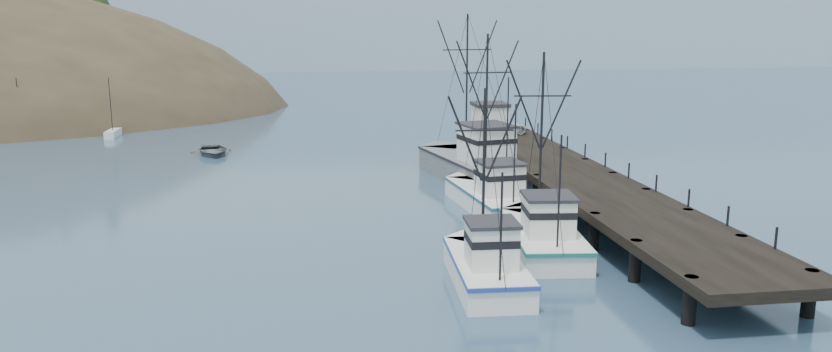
% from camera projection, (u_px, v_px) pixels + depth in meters
% --- Properties ---
extents(ground, '(400.00, 400.00, 0.00)m').
position_uv_depth(ground, '(393.00, 303.00, 31.79)').
color(ground, navy).
rests_on(ground, ground).
extents(pier, '(6.00, 44.00, 2.00)m').
position_uv_depth(pier, '(575.00, 178.00, 48.93)').
color(pier, black).
rests_on(pier, ground).
extents(distant_ridge, '(360.00, 40.00, 26.00)m').
position_uv_depth(distant_ridge, '(357.00, 67.00, 197.86)').
color(distant_ridge, '#9EB2C6').
rests_on(distant_ridge, ground).
extents(distant_ridge_far, '(180.00, 25.00, 18.00)m').
position_uv_depth(distant_ridge_far, '(173.00, 65.00, 205.29)').
color(distant_ridge_far, silver).
rests_on(distant_ridge_far, ground).
extents(moored_sailboats, '(22.17, 15.34, 6.35)m').
position_uv_depth(moored_sailboats, '(16.00, 131.00, 79.72)').
color(moored_sailboats, white).
rests_on(moored_sailboats, ground).
extents(trawler_near, '(4.34, 10.44, 10.64)m').
position_uv_depth(trawler_near, '(542.00, 234.00, 39.10)').
color(trawler_near, white).
rests_on(trawler_near, ground).
extents(trawler_mid, '(3.39, 9.01, 9.25)m').
position_uv_depth(trawler_mid, '(485.00, 266.00, 34.07)').
color(trawler_mid, white).
rests_on(trawler_mid, ground).
extents(trawler_far, '(4.63, 11.22, 11.43)m').
position_uv_depth(trawler_far, '(490.00, 195.00, 48.01)').
color(trawler_far, white).
rests_on(trawler_far, ground).
extents(work_vessel, '(7.08, 15.23, 12.75)m').
position_uv_depth(work_vessel, '(474.00, 165.00, 55.92)').
color(work_vessel, slate).
rests_on(work_vessel, ground).
extents(pier_shed, '(3.00, 3.20, 2.80)m').
position_uv_depth(pier_shed, '(490.00, 118.00, 65.82)').
color(pier_shed, silver).
rests_on(pier_shed, pier).
extents(pickup_truck, '(5.62, 4.01, 1.42)m').
position_uv_depth(pickup_truck, '(500.00, 127.00, 65.51)').
color(pickup_truck, silver).
rests_on(pickup_truck, pier).
extents(motorboat, '(4.77, 5.92, 1.09)m').
position_uv_depth(motorboat, '(213.00, 155.00, 67.16)').
color(motorboat, '#505459').
rests_on(motorboat, ground).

